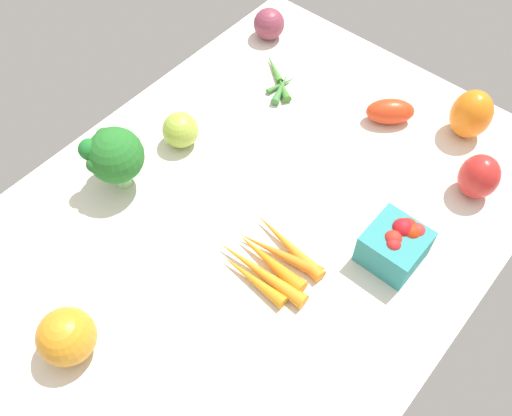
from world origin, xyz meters
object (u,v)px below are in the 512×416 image
berry_basket (396,244)px  carrot_bunch (270,261)px  roma_tomato (390,111)px  bell_pepper_red (479,177)px  heirloom_tomato_green (180,130)px  heirloom_tomato_orange (67,337)px  broccoli_head (114,155)px  red_onion_center (269,24)px  bell_pepper_orange (471,114)px  okra_pile (280,83)px

berry_basket → carrot_bunch: 20.66cm
roma_tomato → carrot_bunch: 40.62cm
bell_pepper_red → heirloom_tomato_green: bearing=-62.2°
heirloom_tomato_orange → bell_pepper_red: 72.71cm
broccoli_head → heirloom_tomato_orange: broccoli_head is taller
red_onion_center → bell_pepper_orange: bell_pepper_orange is taller
berry_basket → heirloom_tomato_green: bearing=-84.0°
roma_tomato → broccoli_head: bearing=-162.9°
berry_basket → bell_pepper_red: (-20.78, 3.72, 0.47)cm
broccoli_head → bell_pepper_orange: bearing=141.1°
heirloom_tomato_orange → heirloom_tomato_green: bearing=-157.4°
broccoli_head → berry_basket: size_ratio=1.38×
heirloom_tomato_green → red_onion_center: size_ratio=1.00×
heirloom_tomato_green → roma_tomato: heirloom_tomato_green is taller
okra_pile → heirloom_tomato_green: bearing=-10.4°
red_onion_center → carrot_bunch: 58.65cm
broccoli_head → okra_pile: (-38.57, 5.92, -6.86)cm
carrot_bunch → okra_pile: bearing=-143.2°
heirloom_tomato_green → okra_pile: heirloom_tomato_green is taller
roma_tomato → heirloom_tomato_green: bearing=-171.8°
broccoli_head → heirloom_tomato_orange: size_ratio=1.46×
heirloom_tomato_orange → bell_pepper_orange: 80.97cm
berry_basket → heirloom_tomato_orange: heirloom_tomato_orange is taller
berry_basket → okra_pile: 44.77cm
okra_pile → broccoli_head: bearing=-8.7°
heirloom_tomato_orange → okra_pile: 65.70cm
heirloom_tomato_orange → bell_pepper_red: size_ratio=0.99×
carrot_bunch → okra_pile: size_ratio=1.37×
carrot_bunch → bell_pepper_red: (-35.32, 18.15, 3.17)cm
broccoli_head → berry_basket: broccoli_head is taller
heirloom_tomato_green → bell_pepper_red: bell_pepper_red is taller
carrot_bunch → okra_pile: 42.80cm
bell_pepper_orange → heirloom_tomato_green: bearing=-47.0°
broccoli_head → roma_tomato: broccoli_head is taller
berry_basket → bell_pepper_orange: size_ratio=0.91×
broccoli_head → roma_tomato: size_ratio=1.34×
heirloom_tomato_orange → okra_pile: heirloom_tomato_orange is taller
red_onion_center → okra_pile: 16.25cm
berry_basket → carrot_bunch: bearing=-44.8°
bell_pepper_red → broccoli_head: bearing=-51.5°
carrot_bunch → heirloom_tomato_green: bearing=-108.1°
carrot_bunch → bell_pepper_orange: 48.52cm
broccoli_head → heirloom_tomato_green: bearing=174.2°
heirloom_tomato_orange → okra_pile: bearing=-169.3°
roma_tomato → heirloom_tomato_orange: heirloom_tomato_orange is taller
broccoli_head → bell_pepper_orange: broccoli_head is taller
okra_pile → heirloom_tomato_orange: bearing=10.7°
heirloom_tomato_green → broccoli_head: bearing=-5.8°
berry_basket → roma_tomato: (-25.95, -17.44, -1.45)cm
broccoli_head → carrot_bunch: broccoli_head is taller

